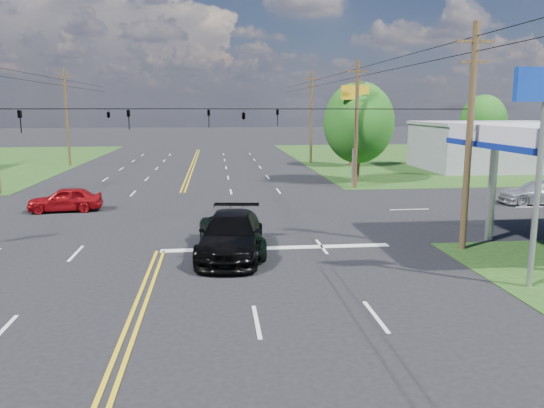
{
  "coord_description": "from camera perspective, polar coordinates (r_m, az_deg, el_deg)",
  "views": [
    {
      "loc": [
        2.41,
        -18.28,
        6.04
      ],
      "look_at": [
        5.02,
        6.0,
        1.61
      ],
      "focal_mm": 35.0,
      "sensor_mm": 36.0,
      "label": 1
    }
  ],
  "objects": [
    {
      "name": "retail_ne",
      "position": [
        57.48,
        22.69,
        5.67
      ],
      "size": [
        14.0,
        10.0,
        4.4
      ],
      "primitive_type": "cube",
      "color": "gray",
      "rests_on": "ground"
    },
    {
      "name": "suv_black",
      "position": [
        21.92,
        -4.42,
        -3.34
      ],
      "size": [
        3.2,
        6.35,
        1.77
      ],
      "primitive_type": "imported",
      "rotation": [
        0.0,
        0.0,
        -0.12
      ],
      "color": "black",
      "rests_on": "ground"
    },
    {
      "name": "polesign_se",
      "position": [
        19.42,
        27.23,
        8.29
      ],
      "size": [
        2.17,
        0.29,
        7.38
      ],
      "color": "#A5A5AA",
      "rests_on": "ground"
    },
    {
      "name": "pole_right_far",
      "position": [
        59.24,
        4.23,
        9.42
      ],
      "size": [
        1.6,
        0.28,
        10.0
      ],
      "color": "#48301E",
      "rests_on": "ground"
    },
    {
      "name": "pole_left_far",
      "position": [
        60.29,
        -21.2,
        8.78
      ],
      "size": [
        1.6,
        0.28,
        10.0
      ],
      "color": "#48301E",
      "rests_on": "ground"
    },
    {
      "name": "grass_ne",
      "position": [
        70.55,
        21.49,
        4.67
      ],
      "size": [
        46.0,
        48.0,
        0.03
      ],
      "primitive_type": "cube",
      "color": "#1C3F14",
      "rests_on": "ground"
    },
    {
      "name": "stop_bar",
      "position": [
        23.23,
        0.49,
        -4.78
      ],
      "size": [
        10.0,
        0.5,
        0.02
      ],
      "primitive_type": "cube",
      "color": "silver",
      "rests_on": "ground"
    },
    {
      "name": "power_lines",
      "position": [
        28.49,
        -11.36,
        15.25
      ],
      "size": [
        26.04,
        100.0,
        0.64
      ],
      "color": "black",
      "rests_on": "ground"
    },
    {
      "name": "sedan_red",
      "position": [
        33.63,
        -21.36,
        0.47
      ],
      "size": [
        4.37,
        2.12,
        1.44
      ],
      "primitive_type": "imported",
      "rotation": [
        0.0,
        0.0,
        -1.47
      ],
      "color": "maroon",
      "rests_on": "ground"
    },
    {
      "name": "sedan_far",
      "position": [
        37.89,
        26.86,
        1.15
      ],
      "size": [
        5.24,
        2.28,
        1.5
      ],
      "primitive_type": "imported",
      "rotation": [
        0.0,
        0.0,
        -1.6
      ],
      "color": "silver",
      "rests_on": "ground"
    },
    {
      "name": "tree_right_a",
      "position": [
        43.85,
        9.31,
        8.63
      ],
      "size": [
        5.7,
        5.7,
        8.18
      ],
      "color": "#48301E",
      "rests_on": "ground"
    },
    {
      "name": "tree_right_b",
      "position": [
        56.11,
        8.51,
        8.32
      ],
      "size": [
        4.94,
        4.94,
        7.09
      ],
      "color": "#48301E",
      "rests_on": "ground"
    },
    {
      "name": "ground",
      "position": [
        30.97,
        -10.47,
        -1.13
      ],
      "size": [
        280.0,
        280.0,
        0.0
      ],
      "primitive_type": "plane",
      "color": "black",
      "rests_on": "ground"
    },
    {
      "name": "polesign_ne",
      "position": [
        41.67,
        8.88,
        10.17
      ],
      "size": [
        2.15,
        0.34,
        7.8
      ],
      "color": "#A5A5AA",
      "rests_on": "ground"
    },
    {
      "name": "pole_ne",
      "position": [
        40.7,
        9.06,
        8.58
      ],
      "size": [
        1.6,
        0.28,
        9.5
      ],
      "color": "#48301E",
      "rests_on": "ground"
    },
    {
      "name": "pickup_dkgreen",
      "position": [
        22.42,
        -4.45,
        -3.38
      ],
      "size": [
        2.8,
        5.56,
        1.51
      ],
      "primitive_type": "imported",
      "rotation": [
        0.0,
        0.0,
        0.06
      ],
      "color": "black",
      "rests_on": "ground"
    },
    {
      "name": "span_wire_signals",
      "position": [
        30.37,
        -10.84,
        10.03
      ],
      "size": [
        26.0,
        18.0,
        1.13
      ],
      "color": "black",
      "rests_on": "ground"
    },
    {
      "name": "pole_se",
      "position": [
        23.79,
        20.47,
        6.94
      ],
      "size": [
        1.6,
        0.28,
        9.5
      ],
      "color": "#48301E",
      "rests_on": "ground"
    },
    {
      "name": "tree_far_r",
      "position": [
        68.07,
        21.76,
        8.31
      ],
      "size": [
        5.32,
        5.32,
        7.63
      ],
      "color": "#48301E",
      "rests_on": "ground"
    }
  ]
}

